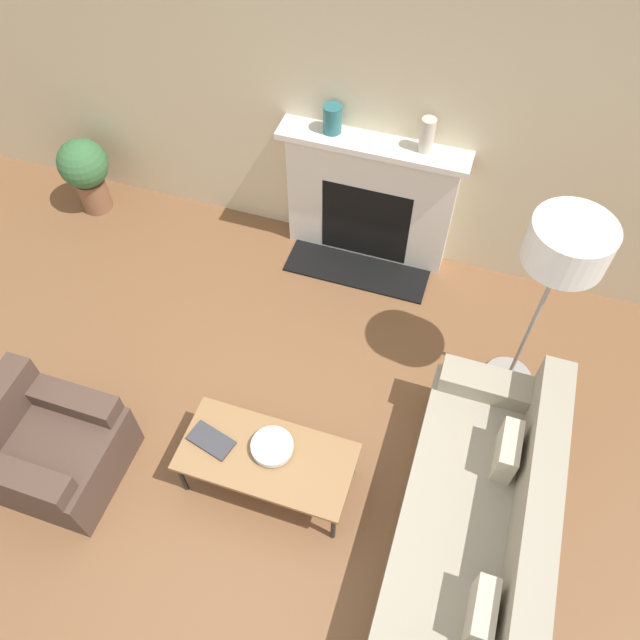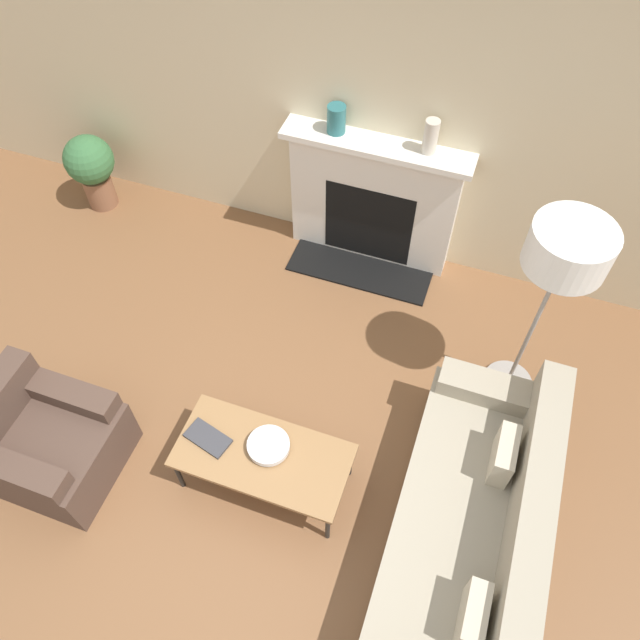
# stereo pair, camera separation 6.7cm
# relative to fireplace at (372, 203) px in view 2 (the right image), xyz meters

# --- Properties ---
(ground_plane) EXTENTS (18.00, 18.00, 0.00)m
(ground_plane) POSITION_rel_fireplace_xyz_m (-0.12, -2.53, -0.58)
(ground_plane) COLOR brown
(wall_back) EXTENTS (18.00, 0.06, 2.90)m
(wall_back) POSITION_rel_fireplace_xyz_m (-0.12, 0.14, 0.87)
(wall_back) COLOR beige
(wall_back) RESTS_ON ground_plane
(fireplace) EXTENTS (1.50, 0.59, 1.20)m
(fireplace) POSITION_rel_fireplace_xyz_m (0.00, 0.00, 0.00)
(fireplace) COLOR silver
(fireplace) RESTS_ON ground_plane
(couch) EXTENTS (0.84, 2.17, 0.83)m
(couch) POSITION_rel_fireplace_xyz_m (1.35, -2.37, -0.28)
(couch) COLOR #9E937F
(couch) RESTS_ON ground_plane
(armchair_near) EXTENTS (0.83, 0.76, 0.75)m
(armchair_near) POSITION_rel_fireplace_xyz_m (-1.47, -2.68, -0.29)
(armchair_near) COLOR #4C382D
(armchair_near) RESTS_ON ground_plane
(coffee_table) EXTENTS (1.14, 0.55, 0.40)m
(coffee_table) POSITION_rel_fireplace_xyz_m (-0.04, -2.32, -0.21)
(coffee_table) COLOR olive
(coffee_table) RESTS_ON ground_plane
(bowl) EXTENTS (0.28, 0.28, 0.06)m
(bowl) POSITION_rel_fireplace_xyz_m (-0.02, -2.26, -0.14)
(bowl) COLOR silver
(bowl) RESTS_ON coffee_table
(book) EXTENTS (0.33, 0.23, 0.02)m
(book) POSITION_rel_fireplace_xyz_m (-0.42, -2.34, -0.17)
(book) COLOR #38383D
(book) RESTS_ON coffee_table
(floor_lamp) EXTENTS (0.50, 0.50, 1.65)m
(floor_lamp) POSITION_rel_fireplace_xyz_m (1.42, -0.97, 0.83)
(floor_lamp) COLOR gray
(floor_lamp) RESTS_ON ground_plane
(mantel_vase_left) EXTENTS (0.14, 0.14, 0.22)m
(mantel_vase_left) POSITION_rel_fireplace_xyz_m (-0.34, 0.01, 0.72)
(mantel_vase_left) COLOR #28666B
(mantel_vase_left) RESTS_ON fireplace
(mantel_vase_center_left) EXTENTS (0.11, 0.11, 0.27)m
(mantel_vase_center_left) POSITION_rel_fireplace_xyz_m (0.39, 0.01, 0.75)
(mantel_vase_center_left) COLOR beige
(mantel_vase_center_left) RESTS_ON fireplace
(potted_plant) EXTENTS (0.45, 0.45, 0.74)m
(potted_plant) POSITION_rel_fireplace_xyz_m (-2.59, -0.25, -0.14)
(potted_plant) COLOR brown
(potted_plant) RESTS_ON ground_plane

